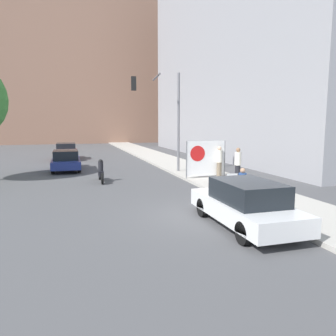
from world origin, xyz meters
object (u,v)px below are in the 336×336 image
object	(u,v)px
protest_banner	(206,158)
car_on_road_nearest	(66,160)
traffic_light_pole	(163,106)
motorcycle_on_road	(101,172)
seated_protester	(243,181)
parked_car_curbside	(245,204)
jogger_on_sidewalk	(238,164)
pedestrian_behind	(219,161)
car_on_road_midblock	(66,151)

from	to	relation	value
protest_banner	car_on_road_nearest	size ratio (longest dim) A/B	0.52
traffic_light_pole	motorcycle_on_road	bearing A→B (deg)	-154.71
seated_protester	parked_car_curbside	world-z (taller)	parked_car_curbside
protest_banner	traffic_light_pole	distance (m)	4.65
traffic_light_pole	motorcycle_on_road	distance (m)	5.94
car_on_road_nearest	protest_banner	bearing A→B (deg)	-40.17
traffic_light_pole	jogger_on_sidewalk	bearing A→B (deg)	-60.07
jogger_on_sidewalk	protest_banner	xyz separation A→B (m)	(-1.11, 1.72, 0.17)
traffic_light_pole	motorcycle_on_road	size ratio (longest dim) A/B	2.89
protest_banner	traffic_light_pole	xyz separation A→B (m)	(-1.65, 3.07, 3.08)
pedestrian_behind	car_on_road_nearest	xyz separation A→B (m)	(-8.44, 6.64, -0.36)
car_on_road_midblock	motorcycle_on_road	bearing A→B (deg)	-81.42
seated_protester	traffic_light_pole	size ratio (longest dim) A/B	0.19
pedestrian_behind	car_on_road_nearest	distance (m)	10.74
parked_car_curbside	car_on_road_nearest	bearing A→B (deg)	110.13
jogger_on_sidewalk	parked_car_curbside	size ratio (longest dim) A/B	0.40
pedestrian_behind	parked_car_curbside	bearing A→B (deg)	-37.53
pedestrian_behind	traffic_light_pole	world-z (taller)	traffic_light_pole
protest_banner	car_on_road_nearest	world-z (taller)	protest_banner
seated_protester	car_on_road_nearest	bearing A→B (deg)	129.64
car_on_road_nearest	motorcycle_on_road	xyz separation A→B (m)	(1.87, -5.35, -0.16)
pedestrian_behind	motorcycle_on_road	xyz separation A→B (m)	(-6.57, 1.28, -0.52)
parked_car_curbside	jogger_on_sidewalk	bearing A→B (deg)	63.10
seated_protester	car_on_road_midblock	distance (m)	20.06
car_on_road_nearest	jogger_on_sidewalk	bearing A→B (deg)	-43.04
jogger_on_sidewalk	traffic_light_pole	xyz separation A→B (m)	(-2.76, 4.79, 3.25)
jogger_on_sidewalk	seated_protester	bearing A→B (deg)	38.73
traffic_light_pole	seated_protester	bearing A→B (deg)	-81.35
jogger_on_sidewalk	traffic_light_pole	size ratio (longest dim) A/B	0.29
motorcycle_on_road	parked_car_curbside	bearing A→B (deg)	-69.36
protest_banner	traffic_light_pole	world-z (taller)	traffic_light_pole
seated_protester	parked_car_curbside	bearing A→B (deg)	-111.12
car_on_road_midblock	jogger_on_sidewalk	bearing A→B (deg)	-60.31
car_on_road_nearest	pedestrian_behind	bearing A→B (deg)	-38.19
car_on_road_nearest	car_on_road_midblock	xyz separation A→B (m)	(-0.03, 7.25, 0.03)
traffic_light_pole	motorcycle_on_road	xyz separation A→B (m)	(-4.14, -1.96, -3.78)
motorcycle_on_road	car_on_road_nearest	bearing A→B (deg)	109.24
protest_banner	car_on_road_midblock	bearing A→B (deg)	119.29
protest_banner	motorcycle_on_road	bearing A→B (deg)	169.12
jogger_on_sidewalk	car_on_road_nearest	world-z (taller)	jogger_on_sidewalk
parked_car_curbside	car_on_road_midblock	xyz separation A→B (m)	(-5.45, 22.04, 0.01)
traffic_light_pole	car_on_road_midblock	xyz separation A→B (m)	(-6.04, 10.64, -3.59)
jogger_on_sidewalk	car_on_road_midblock	world-z (taller)	jogger_on_sidewalk
parked_car_curbside	car_on_road_nearest	size ratio (longest dim) A/B	0.97
seated_protester	car_on_road_nearest	distance (m)	13.54
jogger_on_sidewalk	car_on_road_midblock	xyz separation A→B (m)	(-8.80, 15.44, -0.34)
pedestrian_behind	car_on_road_midblock	size ratio (longest dim) A/B	0.41
protest_banner	parked_car_curbside	size ratio (longest dim) A/B	0.53
protest_banner	pedestrian_behind	bearing A→B (deg)	-12.43
traffic_light_pole	car_on_road_nearest	xyz separation A→B (m)	(-6.01, 3.40, -3.62)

